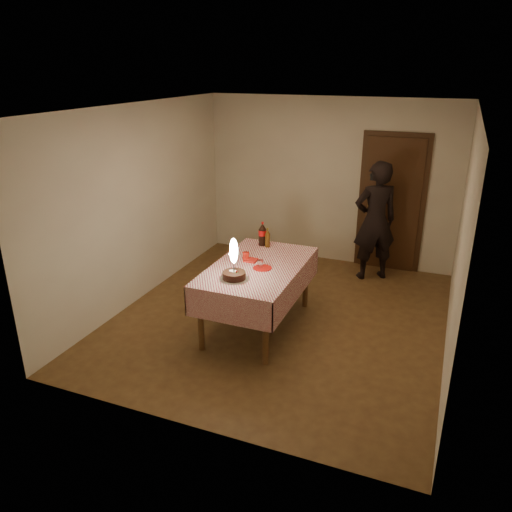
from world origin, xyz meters
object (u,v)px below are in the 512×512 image
(red_cup, at_px, (246,256))
(photographer, at_px, (375,221))
(clear_cup, at_px, (260,264))
(birthday_cake, at_px, (234,268))
(dining_table, at_px, (258,274))
(cola_bottle, at_px, (262,234))
(amber_bottle_left, at_px, (268,238))
(red_plate, at_px, (262,268))

(red_cup, relative_size, photographer, 0.06)
(photographer, bearing_deg, clear_cup, -115.14)
(birthday_cake, bearing_deg, dining_table, 78.73)
(cola_bottle, xyz_separation_m, amber_bottle_left, (0.09, -0.04, -0.03))
(cola_bottle, distance_m, amber_bottle_left, 0.10)
(red_plate, relative_size, photographer, 0.12)
(dining_table, bearing_deg, photographer, 63.24)
(dining_table, height_order, cola_bottle, cola_bottle)
(birthday_cake, height_order, photographer, photographer)
(birthday_cake, relative_size, red_cup, 4.78)
(red_cup, bearing_deg, cola_bottle, 90.67)
(amber_bottle_left, bearing_deg, birthday_cake, -88.79)
(photographer, bearing_deg, cola_bottle, -131.98)
(red_cup, xyz_separation_m, photographer, (1.23, 1.95, 0.03))
(red_plate, relative_size, clear_cup, 2.44)
(red_cup, bearing_deg, red_plate, -31.09)
(clear_cup, bearing_deg, dining_table, 140.83)
(red_plate, bearing_deg, cola_bottle, 111.27)
(red_plate, height_order, photographer, photographer)
(cola_bottle, bearing_deg, amber_bottle_left, -24.01)
(dining_table, height_order, clear_cup, clear_cup)
(cola_bottle, bearing_deg, red_cup, -89.33)
(cola_bottle, distance_m, photographer, 1.85)
(dining_table, relative_size, red_plate, 7.82)
(red_cup, distance_m, amber_bottle_left, 0.55)
(dining_table, xyz_separation_m, amber_bottle_left, (-0.12, 0.64, 0.23))
(red_cup, distance_m, clear_cup, 0.29)
(clear_cup, distance_m, cola_bottle, 0.77)
(birthday_cake, distance_m, cola_bottle, 1.15)
(dining_table, distance_m, birthday_cake, 0.53)
(red_cup, relative_size, amber_bottle_left, 0.39)
(dining_table, relative_size, photographer, 0.97)
(birthday_cake, bearing_deg, cola_bottle, 95.41)
(birthday_cake, relative_size, cola_bottle, 1.51)
(birthday_cake, bearing_deg, amber_bottle_left, 91.21)
(dining_table, bearing_deg, red_plate, -36.92)
(red_cup, distance_m, photographer, 2.31)
(clear_cup, xyz_separation_m, cola_bottle, (-0.25, 0.72, 0.11))
(birthday_cake, xyz_separation_m, amber_bottle_left, (-0.02, 1.11, -0.01))
(clear_cup, bearing_deg, cola_bottle, 109.40)
(red_plate, distance_m, amber_bottle_left, 0.74)
(red_plate, bearing_deg, photographer, 65.90)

